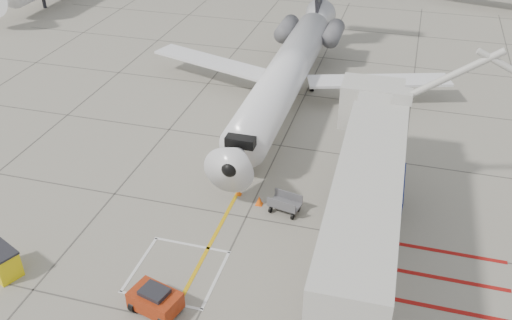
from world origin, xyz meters
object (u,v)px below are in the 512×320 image
(regional_jet, at_px, (279,66))
(spill_bin, at_px, (2,262))
(jet_bridge, at_px, (364,214))
(pushback_tug, at_px, (155,299))

(regional_jet, bearing_deg, spill_bin, -114.69)
(regional_jet, bearing_deg, jet_bridge, -62.93)
(jet_bridge, distance_m, pushback_tug, 9.99)
(spill_bin, bearing_deg, pushback_tug, 22.71)
(regional_jet, xyz_separation_m, spill_bin, (-8.82, -19.09, -3.30))
(jet_bridge, height_order, pushback_tug, jet_bridge)
(jet_bridge, distance_m, spill_bin, 17.21)
(jet_bridge, xyz_separation_m, spill_bin, (-16.38, -4.22, -3.18))
(regional_jet, distance_m, spill_bin, 21.28)
(spill_bin, bearing_deg, jet_bridge, 38.31)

